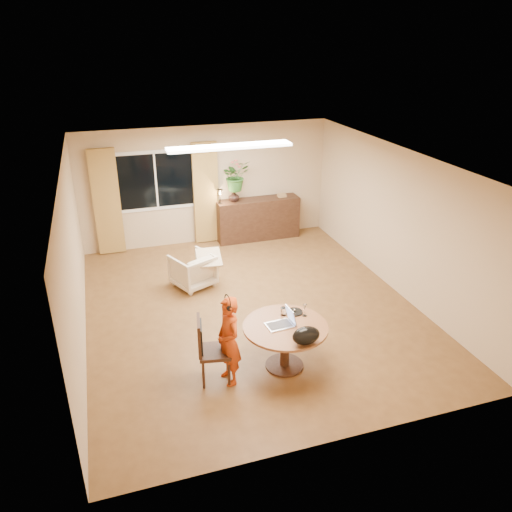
% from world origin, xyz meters
% --- Properties ---
extents(floor, '(6.50, 6.50, 0.00)m').
position_xyz_m(floor, '(0.00, 0.00, 0.00)').
color(floor, brown).
rests_on(floor, ground).
extents(ceiling, '(6.50, 6.50, 0.00)m').
position_xyz_m(ceiling, '(0.00, 0.00, 2.60)').
color(ceiling, white).
rests_on(ceiling, wall_back).
extents(wall_back, '(5.50, 0.00, 5.50)m').
position_xyz_m(wall_back, '(0.00, 3.25, 1.30)').
color(wall_back, tan).
rests_on(wall_back, floor).
extents(wall_left, '(0.00, 6.50, 6.50)m').
position_xyz_m(wall_left, '(-2.75, 0.00, 1.30)').
color(wall_left, tan).
rests_on(wall_left, floor).
extents(wall_right, '(0.00, 6.50, 6.50)m').
position_xyz_m(wall_right, '(2.75, 0.00, 1.30)').
color(wall_right, tan).
rests_on(wall_right, floor).
extents(window, '(1.70, 0.03, 1.30)m').
position_xyz_m(window, '(-1.10, 3.23, 1.50)').
color(window, white).
rests_on(window, wall_back).
extents(curtain_left, '(0.55, 0.08, 2.25)m').
position_xyz_m(curtain_left, '(-2.15, 3.15, 1.15)').
color(curtain_left, olive).
rests_on(curtain_left, wall_back).
extents(curtain_right, '(0.55, 0.08, 2.25)m').
position_xyz_m(curtain_right, '(-0.05, 3.15, 1.15)').
color(curtain_right, olive).
rests_on(curtain_right, wall_back).
extents(ceiling_panel, '(2.20, 0.35, 0.05)m').
position_xyz_m(ceiling_panel, '(0.00, 1.20, 2.57)').
color(ceiling_panel, white).
rests_on(ceiling_panel, ceiling).
extents(dining_table, '(1.19, 1.19, 0.68)m').
position_xyz_m(dining_table, '(-0.03, -1.72, 0.53)').
color(dining_table, brown).
rests_on(dining_table, floor).
extents(dining_chair, '(0.53, 0.50, 0.97)m').
position_xyz_m(dining_chair, '(-1.03, -1.71, 0.48)').
color(dining_chair, black).
rests_on(dining_chair, floor).
extents(child, '(0.51, 0.38, 1.28)m').
position_xyz_m(child, '(-0.86, -1.78, 0.64)').
color(child, '#BA0E13').
rests_on(child, floor).
extents(laptop, '(0.41, 0.29, 0.26)m').
position_xyz_m(laptop, '(-0.11, -1.69, 0.81)').
color(laptop, '#B7B7BC').
rests_on(laptop, dining_table).
extents(tumbler, '(0.10, 0.10, 0.12)m').
position_xyz_m(tumbler, '(0.05, -1.44, 0.74)').
color(tumbler, white).
rests_on(tumbler, dining_table).
extents(wine_glass, '(0.07, 0.07, 0.19)m').
position_xyz_m(wine_glass, '(0.33, -1.55, 0.77)').
color(wine_glass, white).
rests_on(wine_glass, dining_table).
extents(pot_lid, '(0.30, 0.30, 0.04)m').
position_xyz_m(pot_lid, '(0.22, -1.43, 0.70)').
color(pot_lid, white).
rests_on(pot_lid, dining_table).
extents(handbag, '(0.42, 0.30, 0.25)m').
position_xyz_m(handbag, '(0.07, -2.20, 0.80)').
color(handbag, black).
rests_on(handbag, dining_table).
extents(armchair, '(0.91, 0.92, 0.64)m').
position_xyz_m(armchair, '(-0.79, 1.13, 0.32)').
color(armchair, '#C1B299').
rests_on(armchair, floor).
extents(throw, '(0.50, 0.59, 0.03)m').
position_xyz_m(throw, '(-0.49, 1.05, 0.66)').
color(throw, beige).
rests_on(throw, armchair).
extents(sideboard, '(1.89, 0.46, 0.94)m').
position_xyz_m(sideboard, '(1.10, 3.01, 0.47)').
color(sideboard, black).
rests_on(sideboard, floor).
extents(vase, '(0.28, 0.28, 0.25)m').
position_xyz_m(vase, '(0.55, 3.01, 1.07)').
color(vase, black).
rests_on(vase, sideboard).
extents(bouquet, '(0.73, 0.68, 0.66)m').
position_xyz_m(bouquet, '(0.59, 3.01, 1.52)').
color(bouquet, '#316827').
rests_on(bouquet, vase).
extents(book_stack, '(0.19, 0.15, 0.08)m').
position_xyz_m(book_stack, '(1.68, 3.01, 0.98)').
color(book_stack, '#8A6446').
rests_on(book_stack, sideboard).
extents(desk_lamp, '(0.15, 0.15, 0.34)m').
position_xyz_m(desk_lamp, '(0.22, 2.96, 1.11)').
color(desk_lamp, black).
rests_on(desk_lamp, sideboard).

